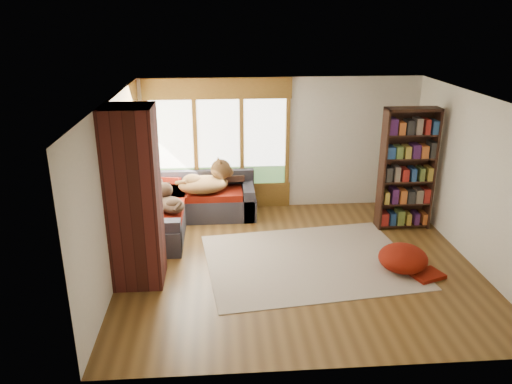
# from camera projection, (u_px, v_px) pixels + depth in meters

# --- Properties ---
(floor) EXTENTS (5.50, 5.50, 0.00)m
(floor) POSITION_uv_depth(u_px,v_px,m) (297.00, 263.00, 7.93)
(floor) COLOR #513516
(floor) RESTS_ON ground
(ceiling) EXTENTS (5.50, 5.50, 0.00)m
(ceiling) POSITION_uv_depth(u_px,v_px,m) (302.00, 99.00, 7.04)
(ceiling) COLOR white
(wall_back) EXTENTS (5.50, 0.04, 2.60)m
(wall_back) POSITION_uv_depth(u_px,v_px,m) (280.00, 144.00, 9.83)
(wall_back) COLOR silver
(wall_back) RESTS_ON ground
(wall_front) EXTENTS (5.50, 0.04, 2.60)m
(wall_front) POSITION_uv_depth(u_px,v_px,m) (338.00, 266.00, 5.14)
(wall_front) COLOR silver
(wall_front) RESTS_ON ground
(wall_left) EXTENTS (0.04, 5.00, 2.60)m
(wall_left) POSITION_uv_depth(u_px,v_px,m) (114.00, 190.00, 7.29)
(wall_left) COLOR silver
(wall_left) RESTS_ON ground
(wall_right) EXTENTS (0.04, 5.00, 2.60)m
(wall_right) POSITION_uv_depth(u_px,v_px,m) (476.00, 181.00, 7.68)
(wall_right) COLOR silver
(wall_right) RESTS_ON ground
(windows_back) EXTENTS (2.82, 0.10, 1.90)m
(windows_back) POSITION_uv_depth(u_px,v_px,m) (219.00, 143.00, 9.70)
(windows_back) COLOR brown
(windows_back) RESTS_ON wall_back
(windows_left) EXTENTS (0.10, 2.62, 1.90)m
(windows_left) POSITION_uv_depth(u_px,v_px,m) (129.00, 163.00, 8.40)
(windows_left) COLOR brown
(windows_left) RESTS_ON wall_left
(roller_blind) EXTENTS (0.03, 0.72, 0.90)m
(roller_blind) POSITION_uv_depth(u_px,v_px,m) (136.00, 129.00, 9.04)
(roller_blind) COLOR #82975E
(roller_blind) RESTS_ON wall_left
(brick_chimney) EXTENTS (0.70, 0.70, 2.60)m
(brick_chimney) POSITION_uv_depth(u_px,v_px,m) (134.00, 198.00, 6.99)
(brick_chimney) COLOR #471914
(brick_chimney) RESTS_ON ground
(sectional_sofa) EXTENTS (2.20, 2.20, 0.80)m
(sectional_sofa) POSITION_uv_depth(u_px,v_px,m) (180.00, 209.00, 9.28)
(sectional_sofa) COLOR #2B2930
(sectional_sofa) RESTS_ON ground
(area_rug) EXTENTS (3.49, 2.83, 0.01)m
(area_rug) POSITION_uv_depth(u_px,v_px,m) (309.00, 261.00, 7.99)
(area_rug) COLOR silver
(area_rug) RESTS_ON ground
(bookshelf) EXTENTS (0.95, 0.32, 2.22)m
(bookshelf) POSITION_uv_depth(u_px,v_px,m) (407.00, 170.00, 8.88)
(bookshelf) COLOR black
(bookshelf) RESTS_ON ground
(pouf) EXTENTS (0.77, 0.77, 0.40)m
(pouf) POSITION_uv_depth(u_px,v_px,m) (403.00, 258.00, 7.64)
(pouf) COLOR maroon
(pouf) RESTS_ON area_rug
(dog_tan) EXTENTS (1.07, 0.77, 0.54)m
(dog_tan) POSITION_uv_depth(u_px,v_px,m) (208.00, 179.00, 9.30)
(dog_tan) COLOR brown
(dog_tan) RESTS_ON sectional_sofa
(dog_brindle) EXTENTS (0.68, 0.78, 0.38)m
(dog_brindle) POSITION_uv_depth(u_px,v_px,m) (169.00, 200.00, 8.50)
(dog_brindle) COLOR black
(dog_brindle) RESTS_ON sectional_sofa
(throw_pillows) EXTENTS (1.98, 1.68, 0.45)m
(throw_pillows) POSITION_uv_depth(u_px,v_px,m) (181.00, 183.00, 9.26)
(throw_pillows) COLOR #301F16
(throw_pillows) RESTS_ON sectional_sofa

